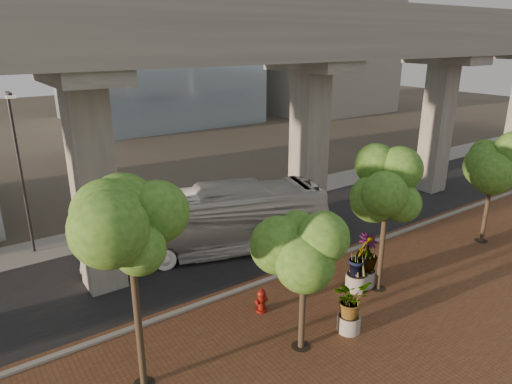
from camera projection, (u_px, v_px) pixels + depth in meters
ground at (240, 266)px, 22.47m from camera, size 160.00×160.00×0.00m
brick_plaza at (362, 353)px, 16.25m from camera, size 70.00×13.00×0.06m
asphalt_road at (219, 251)px, 24.01m from camera, size 90.00×8.00×0.04m
curb_strip at (264, 282)px, 20.89m from camera, size 70.00×0.25×0.16m
far_sidewalk at (174, 219)px, 28.28m from camera, size 90.00×3.00×0.06m
transit_viaduct at (215, 113)px, 21.68m from camera, size 72.00×5.60×12.40m
midrise_block at (322, 28)px, 67.18m from camera, size 18.00×16.00×24.00m
transit_bus at (208, 222)px, 23.35m from camera, size 12.80×6.66×3.48m
parked_car at (417, 163)px, 37.86m from camera, size 5.30×2.49×1.68m
fire_hydrant at (261, 300)px, 18.53m from camera, size 0.52×0.47×1.03m
planter_front at (351, 301)px, 17.02m from camera, size 1.95×1.95×2.15m
planter_right at (367, 255)px, 20.23m from camera, size 2.30×2.30×2.46m
planter_left at (358, 260)px, 19.85m from camera, size 2.16×2.16×2.38m
street_tree_far_west at (130, 242)px, 13.13m from camera, size 3.49×3.49×6.66m
street_tree_near_west at (305, 246)px, 15.26m from camera, size 3.00×3.00×5.39m
street_tree_near_east at (388, 188)px, 18.87m from camera, size 3.59×3.59×6.37m
street_tree_far_east at (495, 163)px, 23.72m from camera, size 3.56×3.56×6.07m
streetlamp_west at (20, 164)px, 22.30m from camera, size 0.41×1.20×8.29m
streetlamp_east at (313, 129)px, 32.56m from camera, size 0.38×1.12×7.74m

